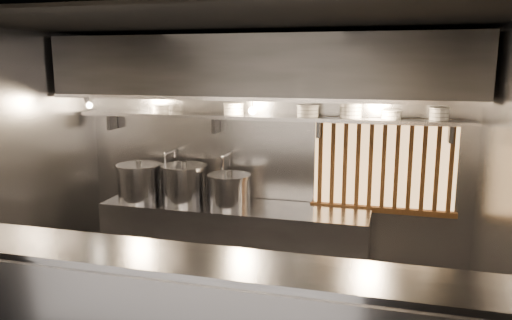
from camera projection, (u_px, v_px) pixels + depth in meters
The scene contains 21 objects.
ceiling at pixel (224, 22), 4.08m from camera, with size 4.50×4.50×0.00m, color black.
wall_back at pixel (268, 157), 5.76m from camera, with size 4.50×4.50×0.00m, color gray.
wall_left at pixel (11, 173), 4.93m from camera, with size 3.00×3.00×0.00m, color gray.
wall_right at pixel (509, 207), 3.76m from camera, with size 3.00×3.00×0.00m, color gray.
cooking_bench at pixel (234, 244), 5.67m from camera, with size 3.00×0.70×0.90m, color #9B9BA0.
bowl_shelf at pixel (264, 117), 5.50m from camera, with size 4.40×0.34×0.04m, color #9B9BA0.
exhaust_hood at pixel (259, 67), 5.19m from camera, with size 4.40×0.81×0.65m.
wood_screen at pixel (383, 166), 5.38m from camera, with size 1.56×0.09×1.04m.
faucet_left at pixel (172, 162), 5.96m from camera, with size 0.04×0.30×0.50m.
faucet_right at pixel (227, 165), 5.77m from camera, with size 0.04×0.30×0.50m.
heat_lamp at pixel (88, 100), 5.52m from camera, with size 0.25×0.35×0.20m.
pendant_bulb at pixel (252, 111), 5.40m from camera, with size 0.09×0.09×0.19m.
stock_pot_left at pixel (139, 182), 5.81m from camera, with size 0.56×0.56×0.46m.
stock_pot_mid at pixel (184, 183), 5.72m from camera, with size 0.61×0.61×0.47m.
stock_pot_right at pixel (229, 190), 5.54m from camera, with size 0.63×0.63×0.40m.
bowl_stack_0 at pixel (161, 109), 5.82m from camera, with size 0.20×0.20×0.09m.
bowl_stack_1 at pixel (234, 109), 5.58m from camera, with size 0.24×0.24×0.13m.
bowl_stack_2 at pixel (308, 111), 5.36m from camera, with size 0.25×0.25×0.13m.
bowl_stack_3 at pixel (351, 110), 5.24m from camera, with size 0.24×0.24×0.17m.
bowl_stack_4 at pixel (391, 115), 5.14m from camera, with size 0.22×0.22×0.09m.
bowl_stack_5 at pixel (439, 114), 5.01m from camera, with size 0.20×0.20×0.13m.
Camera 1 is at (1.38, -4.00, 2.46)m, focal length 35.00 mm.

